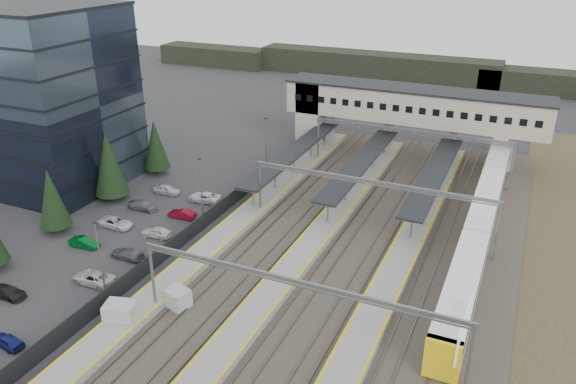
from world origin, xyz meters
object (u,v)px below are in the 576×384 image
at_px(relay_cabin_near, 121,314).
at_px(relay_cabin_far, 178,299).
at_px(office_building, 31,96).
at_px(train, 485,209).
at_px(footbridge, 395,107).
at_px(billboard, 463,333).

distance_m(relay_cabin_near, relay_cabin_far, 5.29).
bearing_deg(office_building, train, 9.96).
bearing_deg(train, office_building, -170.04).
relative_size(relay_cabin_far, train, 0.04).
bearing_deg(train, relay_cabin_far, -129.63).
xyz_separation_m(relay_cabin_near, train, (27.51, 33.60, 0.90)).
bearing_deg(office_building, relay_cabin_far, -27.84).
height_order(footbridge, train, footbridge).
bearing_deg(train, footbridge, 129.95).
xyz_separation_m(office_building, relay_cabin_near, (32.49, -23.06, -11.06)).
distance_m(relay_cabin_near, billboard, 29.51).
bearing_deg(relay_cabin_far, footbridge, 80.66).
xyz_separation_m(relay_cabin_near, footbridge, (11.22, 53.05, 6.80)).
xyz_separation_m(footbridge, billboard, (17.39, -46.16, -4.64)).
bearing_deg(billboard, office_building, 165.18).
relative_size(train, billboard, 10.18).
distance_m(office_building, footbridge, 53.18).
bearing_deg(billboard, relay_cabin_near, -166.46).
bearing_deg(footbridge, relay_cabin_far, -99.34).
distance_m(office_building, relay_cabin_near, 41.34).
xyz_separation_m(office_building, footbridge, (43.70, 30.00, -4.26)).
height_order(relay_cabin_near, billboard, billboard).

